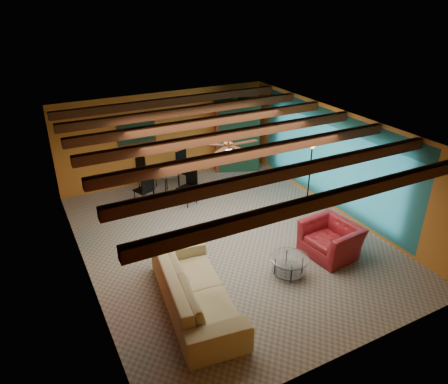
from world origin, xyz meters
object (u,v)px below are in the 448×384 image
potted_plant (235,95)px  coffee_table (289,266)px  floor_lamp (309,176)px  armoire (234,136)px  armchair (331,239)px  dining_table (166,178)px  sofa (196,288)px  vase (164,157)px

potted_plant → coffee_table: bearing=-107.4°
coffee_table → floor_lamp: 3.06m
armoire → coffee_table: bearing=-85.3°
armchair → floor_lamp: (0.83, 1.92, 0.60)m
floor_lamp → armoire: bearing=96.0°
dining_table → potted_plant: potted_plant is taller
sofa → vase: bearing=-6.3°
armoire → floor_lamp: (0.36, -3.41, -0.12)m
coffee_table → floor_lamp: (2.09, 2.11, 0.77)m
coffee_table → potted_plant: potted_plant is taller
floor_lamp → potted_plant: (-0.36, 3.41, 1.45)m
vase → floor_lamp: bearing=-40.0°
sofa → dining_table: dining_table is taller
potted_plant → armchair: bearing=-95.1°
floor_lamp → armchair: bearing=-113.5°
armchair → vase: vase is taller
armoire → potted_plant: (0.00, 0.00, 1.33)m
armchair → potted_plant: 5.72m
dining_table → vase: vase is taller
sofa → coffee_table: sofa is taller
armchair → vase: 5.05m
armoire → vase: (-2.68, -0.85, 0.09)m
vase → armoire: bearing=17.6°
coffee_table → dining_table: dining_table is taller
dining_table → potted_plant: (2.68, 0.85, 1.88)m
armchair → coffee_table: (-1.25, -0.19, -0.17)m
floor_lamp → sofa: bearing=-153.3°
armoire → dining_table: bearing=-140.3°
sofa → potted_plant: bearing=-27.2°
armoire → armchair: bearing=-73.0°
dining_table → armoire: bearing=17.6°
armoire → floor_lamp: 3.43m
sofa → vase: 4.87m
floor_lamp → dining_table: bearing=140.0°
coffee_table → vase: (-0.95, 4.66, 0.98)m
coffee_table → floor_lamp: floor_lamp is taller
sofa → armoire: bearing=-27.2°
coffee_table → vase: 4.86m
armchair → potted_plant: size_ratio=2.59×
armoire → vase: 2.81m
sofa → floor_lamp: (4.20, 2.11, 0.56)m
dining_table → vase: bearing=180.0°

